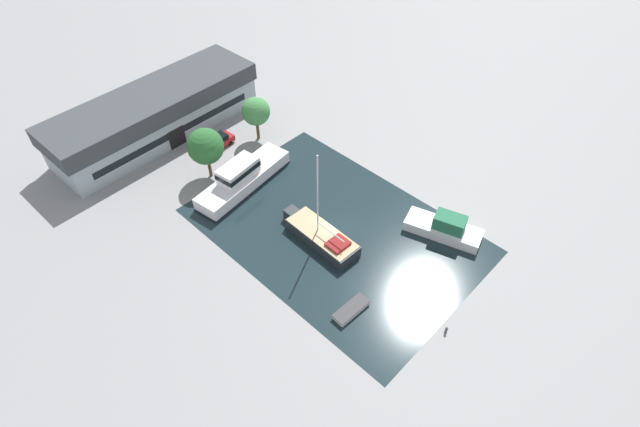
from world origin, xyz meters
name	(u,v)px	position (x,y,z in m)	size (l,w,h in m)	color
ground_plane	(335,230)	(0.00, 0.00, 0.00)	(440.00, 440.00, 0.00)	gray
water_canal	(335,230)	(0.00, 0.00, 0.00)	(20.55, 30.29, 0.01)	#19282D
warehouse_building	(155,114)	(-3.18, 28.76, 3.07)	(28.22, 9.10, 6.05)	#99A8B2
quay_tree_near_building	(256,111)	(5.19, 18.51, 4.14)	(3.61, 3.61, 5.97)	brown
quay_tree_by_water	(205,146)	(-3.76, 17.02, 4.40)	(4.29, 4.29, 6.56)	brown
parked_car	(218,142)	(0.28, 20.78, 0.82)	(4.70, 2.10, 1.64)	maroon
sailboat_moored	(321,236)	(-2.14, 0.11, 0.76)	(3.35, 9.72, 11.32)	#23282D
motor_cruiser	(242,178)	(-2.29, 12.70, 1.31)	(13.43, 5.22, 3.62)	white
small_dinghy	(351,310)	(-6.59, -8.12, 0.28)	(3.90, 1.61, 0.55)	white
cabin_boat	(445,228)	(7.72, -8.78, 0.96)	(5.12, 8.60, 2.72)	white
mooring_bollard	(446,330)	(-2.28, -15.80, 0.39)	(0.26, 0.26, 0.73)	#47474C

